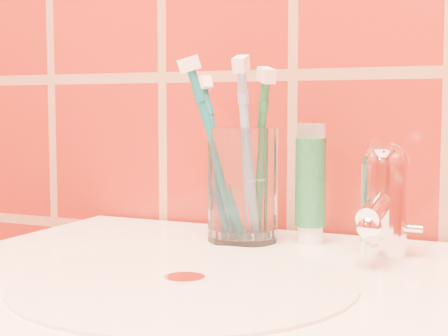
% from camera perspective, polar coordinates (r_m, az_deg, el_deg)
% --- Properties ---
extents(glass_tumbler, '(0.09, 0.09, 0.13)m').
position_cam_1_polar(glass_tumbler, '(0.78, 1.60, -1.40)').
color(glass_tumbler, white).
rests_on(glass_tumbler, pedestal_sink).
extents(toothpaste_tube, '(0.04, 0.03, 0.13)m').
position_cam_1_polar(toothpaste_tube, '(0.77, 7.20, -1.62)').
color(toothpaste_tube, white).
rests_on(toothpaste_tube, pedestal_sink).
extents(faucet, '(0.05, 0.11, 0.12)m').
position_cam_1_polar(faucet, '(0.72, 13.13, -2.15)').
color(faucet, white).
rests_on(faucet, pedestal_sink).
extents(toothbrush_0, '(0.10, 0.10, 0.21)m').
position_cam_1_polar(toothbrush_0, '(0.76, 2.90, 0.84)').
color(toothbrush_0, '#1C6939').
rests_on(toothbrush_0, glass_tumbler).
extents(toothbrush_1, '(0.13, 0.12, 0.22)m').
position_cam_1_polar(toothbrush_1, '(0.76, -0.62, 1.33)').
color(toothbrush_1, '#0D6A73').
rests_on(toothbrush_1, glass_tumbler).
extents(toothbrush_2, '(0.16, 0.15, 0.20)m').
position_cam_1_polar(toothbrush_2, '(0.80, -0.46, 0.79)').
color(toothbrush_2, '#0D536D').
rests_on(toothbrush_2, glass_tumbler).
extents(toothbrush_3, '(0.04, 0.13, 0.22)m').
position_cam_1_polar(toothbrush_3, '(0.75, 1.90, 1.18)').
color(toothbrush_3, '#78A1D5').
rests_on(toothbrush_3, glass_tumbler).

